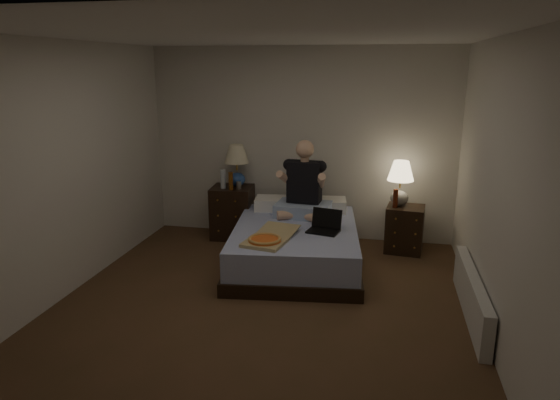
% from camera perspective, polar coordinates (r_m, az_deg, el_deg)
% --- Properties ---
extents(floor, '(4.00, 4.50, 0.00)m').
position_cam_1_polar(floor, '(4.86, -2.20, -12.47)').
color(floor, brown).
rests_on(floor, ground).
extents(ceiling, '(4.00, 4.50, 0.00)m').
position_cam_1_polar(ceiling, '(4.32, -2.55, 18.40)').
color(ceiling, white).
rests_on(ceiling, ground).
extents(wall_back, '(4.00, 0.00, 2.50)m').
position_cam_1_polar(wall_back, '(6.59, 2.40, 6.36)').
color(wall_back, silver).
rests_on(wall_back, ground).
extents(wall_front, '(4.00, 0.00, 2.50)m').
position_cam_1_polar(wall_front, '(2.42, -15.57, -9.97)').
color(wall_front, silver).
rests_on(wall_front, ground).
extents(wall_left, '(0.00, 4.50, 2.50)m').
position_cam_1_polar(wall_left, '(5.27, -23.99, 2.85)').
color(wall_left, silver).
rests_on(wall_left, ground).
extents(wall_right, '(0.00, 4.50, 2.50)m').
position_cam_1_polar(wall_right, '(4.40, 23.79, 0.66)').
color(wall_right, silver).
rests_on(wall_right, ground).
extents(bed, '(1.60, 2.00, 0.46)m').
position_cam_1_polar(bed, '(5.81, 1.76, -5.25)').
color(bed, '#5C6EB8').
rests_on(bed, floor).
extents(nightstand_left, '(0.57, 0.52, 0.69)m').
position_cam_1_polar(nightstand_left, '(6.74, -5.44, -1.37)').
color(nightstand_left, black).
rests_on(nightstand_left, floor).
extents(nightstand_right, '(0.49, 0.45, 0.58)m').
position_cam_1_polar(nightstand_right, '(6.39, 14.03, -3.23)').
color(nightstand_right, black).
rests_on(nightstand_right, floor).
extents(lamp_left, '(0.32, 0.32, 0.56)m').
position_cam_1_polar(lamp_left, '(6.62, -4.97, 3.92)').
color(lamp_left, '#294D96').
rests_on(lamp_left, nightstand_left).
extents(lamp_right, '(0.33, 0.33, 0.56)m').
position_cam_1_polar(lamp_right, '(6.27, 13.56, 1.85)').
color(lamp_right, gray).
rests_on(lamp_right, nightstand_right).
extents(water_bottle, '(0.07, 0.07, 0.25)m').
position_cam_1_polar(water_bottle, '(6.57, -6.52, 2.41)').
color(water_bottle, silver).
rests_on(water_bottle, nightstand_left).
extents(soda_can, '(0.07, 0.07, 0.10)m').
position_cam_1_polar(soda_can, '(6.53, -4.73, 1.70)').
color(soda_can, '#A2A39E').
rests_on(soda_can, nightstand_left).
extents(beer_bottle_left, '(0.06, 0.06, 0.23)m').
position_cam_1_polar(beer_bottle_left, '(6.50, -5.65, 2.19)').
color(beer_bottle_left, '#63360E').
rests_on(beer_bottle_left, nightstand_left).
extents(beer_bottle_right, '(0.06, 0.06, 0.23)m').
position_cam_1_polar(beer_bottle_right, '(6.21, 13.06, 0.18)').
color(beer_bottle_right, '#501B0B').
rests_on(beer_bottle_right, nightstand_right).
extents(person, '(0.70, 0.57, 0.93)m').
position_cam_1_polar(person, '(6.03, 2.71, 2.42)').
color(person, black).
rests_on(person, bed).
extents(laptop, '(0.39, 0.35, 0.24)m').
position_cam_1_polar(laptop, '(5.53, 4.98, -2.52)').
color(laptop, black).
rests_on(laptop, bed).
extents(pizza_box, '(0.53, 0.82, 0.08)m').
position_cam_1_polar(pizza_box, '(5.18, -1.76, -4.63)').
color(pizza_box, tan).
rests_on(pizza_box, bed).
extents(radiator, '(0.10, 1.60, 0.40)m').
position_cam_1_polar(radiator, '(5.00, 21.04, -10.19)').
color(radiator, silver).
rests_on(radiator, floor).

